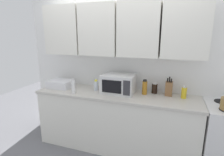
{
  "coord_description": "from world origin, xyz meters",
  "views": [
    {
      "loc": [
        0.78,
        -2.72,
        1.77
      ],
      "look_at": [
        -0.07,
        -0.25,
        1.12
      ],
      "focal_mm": 28.49,
      "sensor_mm": 36.0,
      "label": 1
    }
  ],
  "objects": [
    {
      "name": "bottle_amber_vinegar",
      "position": [
        0.42,
        -0.2,
        1.01
      ],
      "size": [
        0.07,
        0.07,
        0.22
      ],
      "color": "#AD701E",
      "rests_on": "counter_run"
    },
    {
      "name": "bottle_white_jar",
      "position": [
        -0.59,
        -0.51,
        1.01
      ],
      "size": [
        0.05,
        0.05,
        0.23
      ],
      "color": "white",
      "rests_on": "counter_run"
    },
    {
      "name": "bottle_clear_tall",
      "position": [
        -0.34,
        -0.26,
        0.98
      ],
      "size": [
        0.07,
        0.07,
        0.17
      ],
      "color": "silver",
      "rests_on": "counter_run"
    },
    {
      "name": "wall_back_with_cabinets",
      "position": [
        0.0,
        -0.07,
        1.58
      ],
      "size": [
        3.3,
        0.38,
        2.6
      ],
      "color": "white",
      "rests_on": "ground_plane"
    },
    {
      "name": "dish_rack",
      "position": [
        -0.96,
        -0.3,
        0.96
      ],
      "size": [
        0.38,
        0.3,
        0.12
      ],
      "primitive_type": "cube",
      "color": "silver",
      "rests_on": "counter_run"
    },
    {
      "name": "knife_block",
      "position": [
        0.76,
        -0.13,
        1.0
      ],
      "size": [
        0.1,
        0.12,
        0.28
      ],
      "color": "brown",
      "rests_on": "counter_run"
    },
    {
      "name": "microwave",
      "position": [
        0.03,
        -0.25,
        1.04
      ],
      "size": [
        0.48,
        0.37,
        0.28
      ],
      "color": "silver",
      "rests_on": "counter_run"
    },
    {
      "name": "bottle_yellow_mustard",
      "position": [
        0.96,
        -0.19,
        0.98
      ],
      "size": [
        0.07,
        0.07,
        0.17
      ],
      "color": "gold",
      "rests_on": "counter_run"
    },
    {
      "name": "bottle_soy_dark",
      "position": [
        0.55,
        -0.1,
        0.98
      ],
      "size": [
        0.08,
        0.08,
        0.16
      ],
      "color": "black",
      "rests_on": "counter_run"
    },
    {
      "name": "counter_run",
      "position": [
        0.0,
        -0.3,
        0.45
      ],
      "size": [
        2.43,
        0.63,
        0.9
      ],
      "color": "white",
      "rests_on": "ground_plane"
    }
  ]
}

